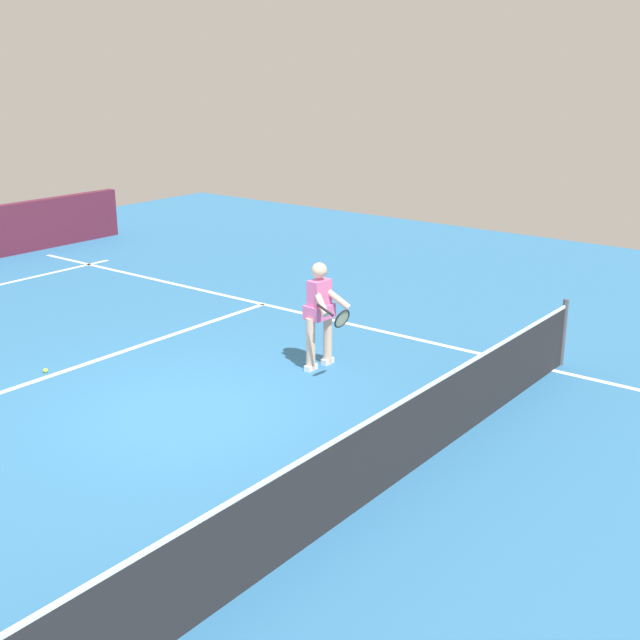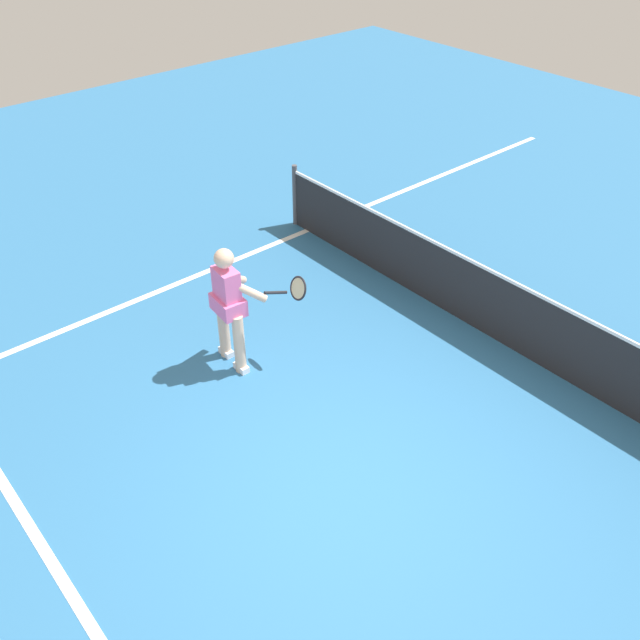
# 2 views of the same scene
# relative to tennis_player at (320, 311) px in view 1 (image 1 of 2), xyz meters

# --- Properties ---
(ground_plane) EXTENTS (26.02, 26.02, 0.00)m
(ground_plane) POSITION_rel_tennis_player_xyz_m (2.27, -0.34, -0.85)
(ground_plane) COLOR teal
(service_line_marking) EXTENTS (8.40, 0.10, 0.01)m
(service_line_marking) POSITION_rel_tennis_player_xyz_m (2.27, -2.80, -0.84)
(service_line_marking) COLOR white
(service_line_marking) RESTS_ON ground
(sideline_left_marking) EXTENTS (0.10, 18.02, 0.01)m
(sideline_left_marking) POSITION_rel_tennis_player_xyz_m (-1.93, -0.34, -0.84)
(sideline_left_marking) COLOR white
(sideline_left_marking) RESTS_ON ground
(court_net) EXTENTS (9.08, 0.08, 0.99)m
(court_net) POSITION_rel_tennis_player_xyz_m (2.27, 2.71, -0.39)
(court_net) COLOR #4C4C51
(court_net) RESTS_ON ground
(tennis_player) EXTENTS (0.82, 0.92, 1.55)m
(tennis_player) POSITION_rel_tennis_player_xyz_m (0.00, 0.00, 0.00)
(tennis_player) COLOR beige
(tennis_player) RESTS_ON ground
(tennis_ball_near) EXTENTS (0.07, 0.07, 0.07)m
(tennis_ball_near) POSITION_rel_tennis_player_xyz_m (2.55, -2.97, -0.81)
(tennis_ball_near) COLOR #D1E533
(tennis_ball_near) RESTS_ON ground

